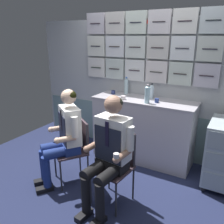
# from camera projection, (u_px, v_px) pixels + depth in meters

# --- Properties ---
(ground) EXTENTS (4.80, 4.80, 0.04)m
(ground) POSITION_uv_depth(u_px,v_px,m) (106.00, 196.00, 2.95)
(ground) COLOR #1F2545
(galley_bulkhead) EXTENTS (4.20, 0.14, 2.25)m
(galley_bulkhead) POSITION_uv_depth(u_px,v_px,m) (149.00, 85.00, 3.73)
(galley_bulkhead) COLOR #AFB4B9
(galley_bulkhead) RESTS_ON ground
(galley_counter) EXTENTS (1.57, 0.53, 0.99)m
(galley_counter) POSITION_uv_depth(u_px,v_px,m) (143.00, 130.00, 3.68)
(galley_counter) COLOR #BBB6C0
(galley_counter) RESTS_ON ground
(service_trolley) EXTENTS (0.40, 0.65, 0.88)m
(service_trolley) POSITION_uv_depth(u_px,v_px,m) (223.00, 152.00, 3.02)
(service_trolley) COLOR black
(service_trolley) RESTS_ON ground
(folding_chair_left) EXTENTS (0.56, 0.56, 0.85)m
(folding_chair_left) POSITION_uv_depth(u_px,v_px,m) (77.00, 144.00, 3.12)
(folding_chair_left) COLOR #2D2D33
(folding_chair_left) RESTS_ON ground
(crew_member_left) EXTENTS (0.62, 0.68, 1.28)m
(crew_member_left) POSITION_uv_depth(u_px,v_px,m) (64.00, 134.00, 3.00)
(crew_member_left) COLOR black
(crew_member_left) RESTS_ON ground
(folding_chair_right) EXTENTS (0.44, 0.44, 0.85)m
(folding_chair_right) POSITION_uv_depth(u_px,v_px,m) (117.00, 159.00, 2.74)
(folding_chair_right) COLOR #2D2D33
(folding_chair_right) RESTS_ON ground
(crew_member_right) EXTENTS (0.52, 0.66, 1.31)m
(crew_member_right) POSITION_uv_depth(u_px,v_px,m) (109.00, 149.00, 2.56)
(crew_member_right) COLOR black
(crew_member_right) RESTS_ON ground
(water_bottle_tall) EXTENTS (0.06, 0.06, 0.23)m
(water_bottle_tall) POSITION_uv_depth(u_px,v_px,m) (152.00, 92.00, 3.55)
(water_bottle_tall) COLOR silver
(water_bottle_tall) RESTS_ON galley_counter
(sparkling_bottle_green) EXTENTS (0.06, 0.06, 0.27)m
(sparkling_bottle_green) POSITION_uv_depth(u_px,v_px,m) (126.00, 86.00, 3.83)
(sparkling_bottle_green) COLOR silver
(sparkling_bottle_green) RESTS_ON galley_counter
(water_bottle_blue_cap) EXTENTS (0.07, 0.07, 0.27)m
(water_bottle_blue_cap) POSITION_uv_depth(u_px,v_px,m) (147.00, 94.00, 3.30)
(water_bottle_blue_cap) COLOR #ADD8E6
(water_bottle_blue_cap) RESTS_ON galley_counter
(coffee_cup_white) EXTENTS (0.06, 0.06, 0.06)m
(coffee_cup_white) POSITION_uv_depth(u_px,v_px,m) (113.00, 92.00, 3.85)
(coffee_cup_white) COLOR navy
(coffee_cup_white) RESTS_ON galley_counter
(coffee_cup_spare) EXTENTS (0.06, 0.06, 0.06)m
(coffee_cup_spare) POSITION_uv_depth(u_px,v_px,m) (157.00, 100.00, 3.36)
(coffee_cup_spare) COLOR navy
(coffee_cup_spare) RESTS_ON galley_counter
(paper_cup_tan) EXTENTS (0.07, 0.07, 0.06)m
(paper_cup_tan) POSITION_uv_depth(u_px,v_px,m) (123.00, 97.00, 3.52)
(paper_cup_tan) COLOR silver
(paper_cup_tan) RESTS_ON galley_counter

